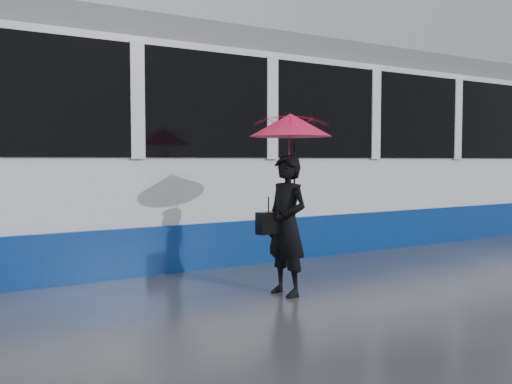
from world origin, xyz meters
TOP-DOWN VIEW (x-y plane):
  - ground at (0.00, 0.00)m, footprint 90.00×90.00m
  - rails at (0.00, 2.50)m, footprint 34.00×1.51m
  - woman at (-0.16, -0.50)m, footprint 0.43×0.60m
  - umbrella at (-0.11, -0.50)m, footprint 1.00×1.00m
  - handbag at (-0.38, -0.48)m, footprint 0.28×0.15m

SIDE VIEW (x-z plane):
  - ground at x=0.00m, z-range 0.00..0.00m
  - rails at x=0.00m, z-range 0.00..0.02m
  - woman at x=-0.16m, z-range 0.00..1.52m
  - handbag at x=-0.38m, z-range 0.59..1.01m
  - umbrella at x=-0.11m, z-range 1.15..2.18m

